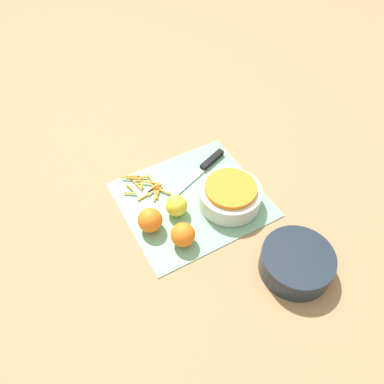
{
  "coord_description": "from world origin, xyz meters",
  "views": [
    {
      "loc": [
        0.35,
        0.62,
        0.88
      ],
      "look_at": [
        0.0,
        0.0,
        0.04
      ],
      "focal_mm": 35.0,
      "sensor_mm": 36.0,
      "label": 1
    }
  ],
  "objects_px": {
    "knife": "(207,165)",
    "lemon": "(176,206)",
    "bowl_dark": "(296,263)",
    "orange_left": "(183,235)",
    "orange_right": "(150,220)",
    "bowl_speckled": "(230,195)"
  },
  "relations": [
    {
      "from": "bowl_dark",
      "to": "knife",
      "type": "distance_m",
      "value": 0.43
    },
    {
      "from": "orange_right",
      "to": "lemon",
      "type": "height_order",
      "value": "orange_right"
    },
    {
      "from": "knife",
      "to": "bowl_dark",
      "type": "bearing_deg",
      "value": 70.83
    },
    {
      "from": "orange_left",
      "to": "knife",
      "type": "bearing_deg",
      "value": -133.16
    },
    {
      "from": "bowl_speckled",
      "to": "lemon",
      "type": "xyz_separation_m",
      "value": [
        0.15,
        -0.04,
        -0.0
      ]
    },
    {
      "from": "bowl_dark",
      "to": "knife",
      "type": "bearing_deg",
      "value": -88.68
    },
    {
      "from": "knife",
      "to": "orange_left",
      "type": "xyz_separation_m",
      "value": [
        0.2,
        0.22,
        0.03
      ]
    },
    {
      "from": "orange_right",
      "to": "lemon",
      "type": "bearing_deg",
      "value": -172.39
    },
    {
      "from": "bowl_dark",
      "to": "lemon",
      "type": "xyz_separation_m",
      "value": [
        0.18,
        -0.31,
        0.0
      ]
    },
    {
      "from": "bowl_speckled",
      "to": "lemon",
      "type": "distance_m",
      "value": 0.16
    },
    {
      "from": "bowl_speckled",
      "to": "bowl_dark",
      "type": "distance_m",
      "value": 0.27
    },
    {
      "from": "bowl_dark",
      "to": "lemon",
      "type": "bearing_deg",
      "value": -59.56
    },
    {
      "from": "orange_right",
      "to": "orange_left",
      "type": "bearing_deg",
      "value": 123.35
    },
    {
      "from": "knife",
      "to": "lemon",
      "type": "relative_size",
      "value": 3.81
    },
    {
      "from": "orange_right",
      "to": "lemon",
      "type": "xyz_separation_m",
      "value": [
        -0.09,
        -0.01,
        -0.0
      ]
    },
    {
      "from": "bowl_dark",
      "to": "lemon",
      "type": "distance_m",
      "value": 0.36
    },
    {
      "from": "lemon",
      "to": "bowl_speckled",
      "type": "bearing_deg",
      "value": 164.35
    },
    {
      "from": "knife",
      "to": "orange_right",
      "type": "distance_m",
      "value": 0.29
    },
    {
      "from": "bowl_speckled",
      "to": "knife",
      "type": "distance_m",
      "value": 0.17
    },
    {
      "from": "knife",
      "to": "orange_right",
      "type": "xyz_separation_m",
      "value": [
        0.26,
        0.13,
        0.03
      ]
    },
    {
      "from": "bowl_dark",
      "to": "orange_left",
      "type": "height_order",
      "value": "orange_left"
    },
    {
      "from": "bowl_speckled",
      "to": "orange_left",
      "type": "bearing_deg",
      "value": 16.42
    }
  ]
}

